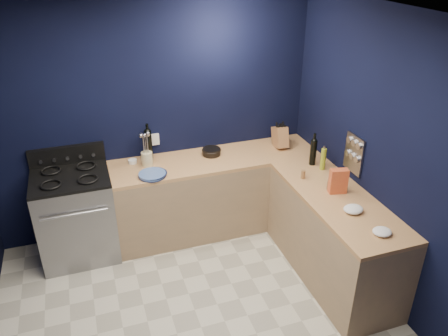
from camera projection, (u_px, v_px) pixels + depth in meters
name	position (u px, v px, depth m)	size (l,w,h in m)	color
floor	(201.00, 328.00, 3.92)	(3.50, 3.50, 0.02)	beige
ceiling	(191.00, 20.00, 2.70)	(3.50, 3.50, 0.02)	silver
wall_back	(153.00, 120.00, 4.79)	(3.50, 0.02, 2.60)	black
wall_right	(395.00, 167.00, 3.81)	(0.02, 3.50, 2.60)	black
cab_back	(216.00, 195.00, 5.09)	(2.30, 0.63, 0.86)	#9B7B58
top_back	(216.00, 160.00, 4.88)	(2.30, 0.63, 0.04)	#935E31
cab_right	(332.00, 238.00, 4.36)	(0.63, 1.67, 0.86)	#9B7B58
top_right	(338.00, 199.00, 4.15)	(0.63, 1.67, 0.04)	#935E31
gas_range	(77.00, 217.00, 4.63)	(0.76, 0.66, 0.92)	gray
oven_door	(78.00, 235.00, 4.37)	(0.59, 0.02, 0.42)	black
cooktop	(69.00, 177.00, 4.41)	(0.76, 0.66, 0.03)	black
backguard	(67.00, 155.00, 4.61)	(0.76, 0.06, 0.20)	black
spice_panel	(354.00, 154.00, 4.32)	(0.02, 0.28, 0.38)	gray
wall_outlet	(155.00, 139.00, 4.87)	(0.09, 0.02, 0.13)	white
plate_stack	(152.00, 175.00, 4.49)	(0.28, 0.28, 0.03)	#4166A3
ramekin	(133.00, 161.00, 4.76)	(0.09, 0.09, 0.04)	white
utensil_crock	(147.00, 159.00, 4.69)	(0.12, 0.12, 0.15)	beige
wine_bottle_back	(149.00, 145.00, 4.79)	(0.08, 0.08, 0.32)	black
lemon_basket	(212.00, 152.00, 4.92)	(0.20, 0.20, 0.08)	black
knife_block	(280.00, 137.00, 5.08)	(0.13, 0.21, 0.23)	#93633A
wine_bottle_right	(313.00, 153.00, 4.67)	(0.07, 0.07, 0.28)	black
oil_bottle	(323.00, 159.00, 4.58)	(0.05, 0.05, 0.23)	#8E9E21
spice_jar_near	(303.00, 174.00, 4.44)	(0.04, 0.04, 0.09)	olive
spice_jar_far	(329.00, 185.00, 4.25)	(0.05, 0.05, 0.09)	olive
crouton_bag	(338.00, 181.00, 4.16)	(0.17, 0.08, 0.24)	#A9081F
towel_front	(353.00, 209.00, 3.90)	(0.18, 0.15, 0.06)	white
towel_end	(382.00, 232.00, 3.62)	(0.16, 0.14, 0.05)	white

